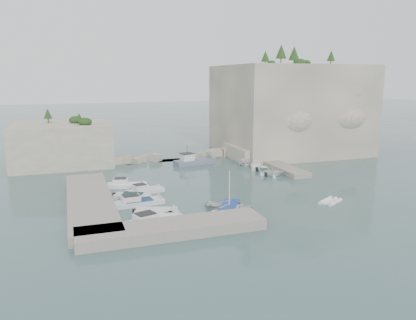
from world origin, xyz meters
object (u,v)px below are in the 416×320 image
object	(u,v)px
motorboat_a	(127,187)
motorboat_b	(145,193)
work_boat	(194,164)
motorboat_e	(156,214)
motorboat_f	(154,223)
rowboat	(229,210)
tender_east_d	(249,165)
inflatable_dinghy	(330,203)
tender_east_c	(256,168)
tender_east_b	(264,173)
tender_east_a	(272,176)
motorboat_c	(133,198)
motorboat_d	(138,205)

from	to	relation	value
motorboat_a	motorboat_b	size ratio (longest dim) A/B	1.11
motorboat_b	work_boat	distance (m)	18.77
motorboat_e	work_boat	distance (m)	26.40
motorboat_f	rowboat	bearing A→B (deg)	-7.72
motorboat_a	motorboat_b	xyz separation A→B (m)	(1.85, -3.68, 0.00)
motorboat_e	tender_east_d	xyz separation A→B (m)	(20.41, 19.96, 0.00)
inflatable_dinghy	tender_east_c	size ratio (longest dim) A/B	0.68
tender_east_d	tender_east_b	bearing A→B (deg)	-178.21
tender_east_d	motorboat_b	bearing A→B (deg)	123.68
motorboat_e	tender_east_c	world-z (taller)	same
rowboat	work_boat	size ratio (longest dim) A/B	0.70
tender_east_a	tender_east_d	size ratio (longest dim) A/B	0.81
motorboat_f	tender_east_a	size ratio (longest dim) A/B	1.98
motorboat_a	motorboat_b	bearing A→B (deg)	-48.10
motorboat_e	inflatable_dinghy	bearing A→B (deg)	9.81
tender_east_d	motorboat_c	bearing A→B (deg)	125.06
motorboat_a	motorboat_f	bearing A→B (deg)	-72.37
rowboat	tender_east_a	xyz separation A→B (m)	(12.24, 12.69, 0.00)
motorboat_a	tender_east_c	bearing A→B (deg)	28.39
motorboat_b	motorboat_d	size ratio (longest dim) A/B	0.81
motorboat_e	tender_east_d	size ratio (longest dim) A/B	1.18
tender_east_b	work_boat	size ratio (longest dim) A/B	0.56
inflatable_dinghy	work_boat	distance (m)	27.80
motorboat_d	inflatable_dinghy	distance (m)	22.84
motorboat_b	rowboat	distance (m)	12.52
motorboat_f	tender_east_a	xyz separation A→B (m)	(21.24, 14.28, 0.00)
motorboat_a	inflatable_dinghy	bearing A→B (deg)	-19.22
work_boat	motorboat_d	bearing A→B (deg)	-134.26
motorboat_e	tender_east_b	world-z (taller)	same
motorboat_a	tender_east_c	size ratio (longest dim) A/B	1.23
motorboat_c	work_boat	bearing A→B (deg)	75.40
motorboat_e	tender_east_d	bearing A→B (deg)	61.72
motorboat_b	motorboat_e	bearing A→B (deg)	-108.20
tender_east_d	motorboat_e	bearing A→B (deg)	138.67
inflatable_dinghy	tender_east_a	world-z (taller)	tender_east_a
motorboat_d	motorboat_e	distance (m)	4.23
work_boat	tender_east_a	bearing A→B (deg)	-65.00
motorboat_a	motorboat_f	world-z (taller)	same
motorboat_d	motorboat_a	bearing A→B (deg)	85.94
motorboat_a	tender_east_c	distance (m)	22.55
motorboat_b	motorboat_a	bearing A→B (deg)	101.05
motorboat_c	tender_east_a	world-z (taller)	tender_east_a
motorboat_f	inflatable_dinghy	xyz separation A→B (m)	(21.38, -0.03, 0.00)
motorboat_c	motorboat_d	distance (m)	2.89
motorboat_a	tender_east_c	world-z (taller)	motorboat_a
motorboat_b	tender_east_d	world-z (taller)	tender_east_d
inflatable_dinghy	tender_east_a	distance (m)	14.31
motorboat_a	tender_east_a	bearing A→B (deg)	13.15
tender_east_a	tender_east_d	distance (m)	8.38
motorboat_d	motorboat_c	bearing A→B (deg)	89.40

